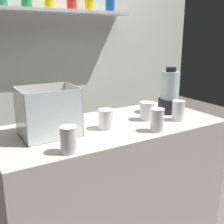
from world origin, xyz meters
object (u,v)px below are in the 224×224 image
(juice_cup_beet_left, at_px, (106,120))
(juice_cup_mango_right, at_px, (147,112))
(carrot_display_bin, at_px, (48,120))
(juice_cup_carrot_far_left, at_px, (69,141))
(juice_cup_beet_middle, at_px, (157,121))
(juice_cup_mango_far_right, at_px, (178,112))
(blender_pitcher, at_px, (170,94))

(juice_cup_beet_left, height_order, juice_cup_mango_right, same)
(carrot_display_bin, height_order, juice_cup_beet_left, carrot_display_bin)
(juice_cup_carrot_far_left, bearing_deg, juice_cup_beet_middle, 2.33)
(carrot_display_bin, bearing_deg, juice_cup_beet_left, -12.85)
(carrot_display_bin, distance_m, juice_cup_beet_left, 0.33)
(juice_cup_beet_left, distance_m, juice_cup_mango_far_right, 0.50)
(juice_cup_carrot_far_left, distance_m, juice_cup_mango_right, 0.68)
(juice_cup_carrot_far_left, bearing_deg, juice_cup_mango_far_right, 8.40)
(juice_cup_beet_middle, bearing_deg, juice_cup_mango_far_right, 20.68)
(carrot_display_bin, bearing_deg, juice_cup_carrot_far_left, -89.34)
(juice_cup_mango_far_right, bearing_deg, juice_cup_mango_right, 147.10)
(juice_cup_beet_left, height_order, juice_cup_mango_far_right, juice_cup_mango_far_right)
(juice_cup_beet_middle, bearing_deg, juice_cup_mango_right, 67.32)
(carrot_display_bin, xyz_separation_m, juice_cup_carrot_far_left, (0.00, -0.28, -0.02))
(juice_cup_carrot_far_left, height_order, juice_cup_mango_right, juice_cup_carrot_far_left)
(blender_pitcher, xyz_separation_m, juice_cup_mango_right, (-0.25, -0.06, -0.08))
(juice_cup_mango_right, distance_m, juice_cup_mango_far_right, 0.20)
(juice_cup_mango_right, height_order, juice_cup_mango_far_right, juice_cup_mango_far_right)
(juice_cup_carrot_far_left, height_order, juice_cup_mango_far_right, same)
(blender_pitcher, relative_size, juice_cup_mango_far_right, 2.49)
(blender_pitcher, relative_size, juice_cup_beet_left, 2.74)
(juice_cup_carrot_far_left, bearing_deg, juice_cup_mango_right, 19.78)
(juice_cup_beet_left, xyz_separation_m, juice_cup_mango_right, (0.32, 0.02, -0.00))
(carrot_display_bin, height_order, juice_cup_carrot_far_left, carrot_display_bin)
(juice_cup_carrot_far_left, relative_size, juice_cup_mango_right, 1.09)
(blender_pitcher, height_order, juice_cup_mango_right, blender_pitcher)
(juice_cup_beet_middle, height_order, juice_cup_mango_right, juice_cup_beet_middle)
(juice_cup_beet_left, bearing_deg, blender_pitcher, 7.88)
(carrot_display_bin, relative_size, juice_cup_beet_middle, 2.28)
(juice_cup_beet_middle, bearing_deg, carrot_display_bin, 154.76)
(juice_cup_beet_middle, bearing_deg, juice_cup_carrot_far_left, -177.67)
(blender_pitcher, relative_size, juice_cup_mango_right, 2.73)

